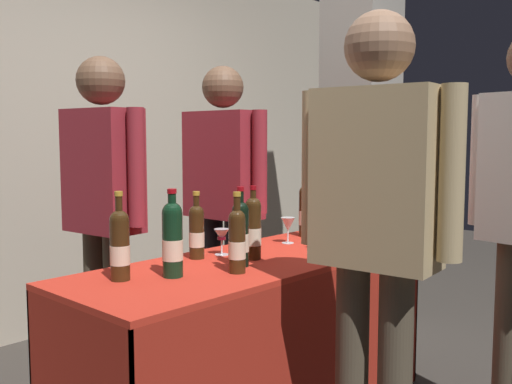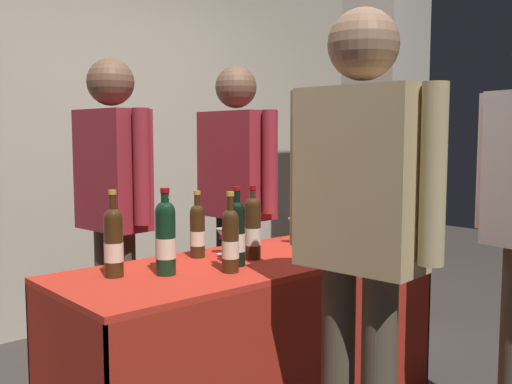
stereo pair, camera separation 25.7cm
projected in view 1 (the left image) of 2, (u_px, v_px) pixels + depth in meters
The scene contains 17 objects.
back_partition at pixel (47, 135), 3.81m from camera, with size 6.43×0.12×2.65m, color #B2A893.
concrete_pillar at pixel (361, 108), 4.05m from camera, with size 0.42×0.42×3.01m, color gray.
tasting_table at pixel (256, 310), 2.62m from camera, with size 1.82×0.66×0.77m.
featured_wine_bottle at pixel (237, 240), 2.31m from camera, with size 0.07×0.07×0.33m.
display_bottle_0 at pixel (172, 238), 2.25m from camera, with size 0.08×0.08×0.35m.
display_bottle_1 at pixel (240, 233), 2.43m from camera, with size 0.07×0.07×0.34m.
display_bottle_2 at pixel (336, 224), 2.66m from camera, with size 0.07×0.07×0.36m.
display_bottle_3 at pixel (197, 231), 2.59m from camera, with size 0.07×0.07×0.30m.
display_bottle_4 at pixel (253, 227), 2.57m from camera, with size 0.07×0.07×0.33m.
display_bottle_5 at pixel (120, 244), 2.19m from camera, with size 0.08×0.08×0.34m.
display_bottle_6 at pixel (305, 210), 3.16m from camera, with size 0.07×0.07×0.34m.
wine_glass_near_vendor at pixel (288, 225), 2.96m from camera, with size 0.07×0.07×0.13m.
wine_glass_mid at pixel (222, 236), 2.67m from camera, with size 0.07×0.07×0.12m.
brochure_stand at pixel (370, 227), 3.09m from camera, with size 0.16×0.01×0.13m, color silver.
vendor_presenter at pixel (223, 185), 3.29m from camera, with size 0.23×0.63×1.70m.
vendor_assistant at pixel (104, 197), 2.83m from camera, with size 0.25×0.56×1.69m.
taster_foreground_right at pixel (376, 213), 1.99m from camera, with size 0.25×0.59×1.73m.
Camera 1 is at (-1.88, -1.74, 1.31)m, focal length 40.61 mm.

